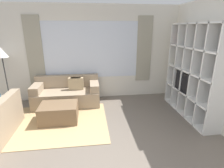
{
  "coord_description": "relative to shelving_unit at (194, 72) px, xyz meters",
  "views": [
    {
      "loc": [
        -0.06,
        -2.05,
        2.07
      ],
      "look_at": [
        0.42,
        1.69,
        0.85
      ],
      "focal_mm": 28.0,
      "sensor_mm": 36.0,
      "label": 1
    }
  ],
  "objects": [
    {
      "name": "floor_lamp",
      "position": [
        -4.68,
        1.15,
        0.28
      ],
      "size": [
        0.32,
        0.32,
        1.6
      ],
      "color": "black",
      "rests_on": "ground_plane"
    },
    {
      "name": "wall_back",
      "position": [
        -2.37,
        1.47,
        0.27
      ],
      "size": [
        6.28,
        0.11,
        2.7
      ],
      "color": "silver",
      "rests_on": "ground_plane"
    },
    {
      "name": "couch_main",
      "position": [
        -3.08,
        1.01,
        -0.78
      ],
      "size": [
        1.77,
        0.83,
        0.77
      ],
      "color": "gray",
      "rests_on": "ground_plane"
    },
    {
      "name": "wall_right",
      "position": [
        0.21,
        -0.1,
        0.27
      ],
      "size": [
        0.07,
        4.28,
        2.7
      ],
      "primitive_type": "cube",
      "color": "silver",
      "rests_on": "ground_plane"
    },
    {
      "name": "shelving_unit",
      "position": [
        0.0,
        0.0,
        0.0
      ],
      "size": [
        0.4,
        1.87,
        2.18
      ],
      "color": "#232328",
      "rests_on": "ground_plane"
    },
    {
      "name": "ottoman",
      "position": [
        -3.17,
        0.04,
        -0.87
      ],
      "size": [
        0.83,
        0.61,
        0.42
      ],
      "color": "brown",
      "rests_on": "ground_plane"
    },
    {
      "name": "area_rug",
      "position": [
        -3.56,
        -0.05,
        -1.08
      ],
      "size": [
        2.93,
        1.82,
        0.01
      ],
      "primitive_type": "cube",
      "color": "tan",
      "rests_on": "ground_plane"
    }
  ]
}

